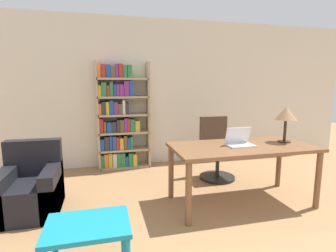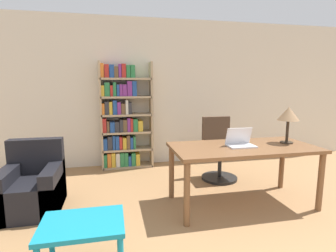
# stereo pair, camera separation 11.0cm
# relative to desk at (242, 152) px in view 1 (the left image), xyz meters

# --- Properties ---
(wall_back) EXTENTS (8.00, 0.06, 2.70)m
(wall_back) POSITION_rel_desk_xyz_m (-0.58, 2.03, 0.69)
(wall_back) COLOR beige
(wall_back) RESTS_ON ground_plane
(desk) EXTENTS (1.78, 0.85, 0.76)m
(desk) POSITION_rel_desk_xyz_m (0.00, 0.00, 0.00)
(desk) COLOR brown
(desk) RESTS_ON ground_plane
(laptop) EXTENTS (0.33, 0.22, 0.23)m
(laptop) POSITION_rel_desk_xyz_m (-0.04, 0.00, 0.14)
(laptop) COLOR silver
(laptop) RESTS_ON desk
(table_lamp) EXTENTS (0.27, 0.27, 0.47)m
(table_lamp) POSITION_rel_desk_xyz_m (0.63, 0.04, 0.46)
(table_lamp) COLOR #2D2319
(table_lamp) RESTS_ON desk
(office_chair) EXTENTS (0.57, 0.57, 0.99)m
(office_chair) POSITION_rel_desk_xyz_m (0.08, 0.94, -0.23)
(office_chair) COLOR black
(office_chair) RESTS_ON ground_plane
(side_table_blue) EXTENTS (0.62, 0.46, 0.48)m
(side_table_blue) POSITION_rel_desk_xyz_m (-1.82, -0.96, -0.26)
(side_table_blue) COLOR teal
(side_table_blue) RESTS_ON ground_plane
(armchair) EXTENTS (0.65, 0.75, 0.83)m
(armchair) POSITION_rel_desk_xyz_m (-2.54, 0.39, -0.39)
(armchair) COLOR black
(armchair) RESTS_ON ground_plane
(bookshelf) EXTENTS (0.92, 0.28, 1.90)m
(bookshelf) POSITION_rel_desk_xyz_m (-1.40, 1.84, 0.23)
(bookshelf) COLOR tan
(bookshelf) RESTS_ON ground_plane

